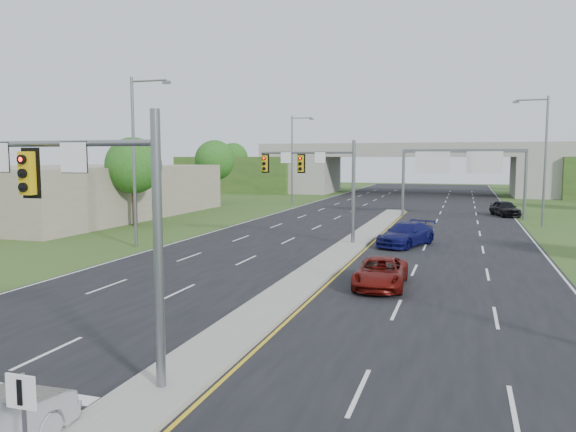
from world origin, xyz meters
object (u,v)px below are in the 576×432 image
at_px(signal_mast_far, 320,174).
at_px(signal_mast_near, 76,202).
at_px(overpass, 419,172).
at_px(car_far_a, 381,273).
at_px(sign_gantry, 461,164).
at_px(car_far_b, 406,234).
at_px(keep_right_sign, 23,413).
at_px(car_far_c, 505,208).

bearing_deg(signal_mast_far, signal_mast_near, -90.00).
height_order(overpass, car_far_a, overpass).
xyz_separation_m(sign_gantry, car_far_b, (-3.23, -19.33, -4.44)).
bearing_deg(signal_mast_far, car_far_b, 6.63).
bearing_deg(signal_mast_near, overpass, 88.38).
height_order(signal_mast_near, car_far_a, signal_mast_near).
height_order(overpass, car_far_b, overpass).
relative_size(signal_mast_far, overpass, 0.09).
xyz_separation_m(overpass, car_far_a, (3.56, -66.85, -2.88)).
distance_m(signal_mast_near, keep_right_sign, 5.94).
xyz_separation_m(keep_right_sign, overpass, (0.00, 84.53, 2.04)).
height_order(signal_mast_near, signal_mast_far, same).
bearing_deg(car_far_b, car_far_c, 92.50).
bearing_deg(sign_gantry, keep_right_sign, -97.70).
bearing_deg(car_far_b, keep_right_sign, -75.44).
distance_m(sign_gantry, car_far_c, 6.91).
distance_m(keep_right_sign, car_far_a, 18.05).
bearing_deg(overpass, signal_mast_near, -91.62).
distance_m(signal_mast_far, car_far_a, 13.75).
height_order(sign_gantry, car_far_c, sign_gantry).
relative_size(sign_gantry, overpass, 0.14).
relative_size(signal_mast_far, car_far_c, 1.52).
bearing_deg(signal_mast_near, signal_mast_far, 90.00).
bearing_deg(car_far_c, signal_mast_near, -123.27).
relative_size(signal_mast_near, car_far_c, 1.52).
bearing_deg(overpass, signal_mast_far, -92.35).
xyz_separation_m(overpass, car_far_b, (3.46, -54.41, -2.76)).
xyz_separation_m(signal_mast_near, signal_mast_far, (0.00, 25.00, 0.00)).
bearing_deg(car_far_c, sign_gantry, -162.40).
relative_size(keep_right_sign, car_far_a, 0.47).
relative_size(sign_gantry, car_far_a, 2.45).
bearing_deg(sign_gantry, signal_mast_far, -114.11).
xyz_separation_m(signal_mast_far, car_far_b, (5.72, 0.67, -3.93)).
bearing_deg(keep_right_sign, signal_mast_near, 116.94).
distance_m(sign_gantry, car_far_b, 20.09).
relative_size(car_far_b, car_far_c, 1.16).
bearing_deg(signal_mast_far, car_far_a, -63.68).
bearing_deg(signal_mast_far, car_far_c, 60.10).
distance_m(overpass, car_far_a, 67.01).
height_order(signal_mast_near, car_far_b, signal_mast_near).
distance_m(sign_gantry, car_far_a, 32.25).
xyz_separation_m(signal_mast_far, keep_right_sign, (2.26, -29.45, -3.21)).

